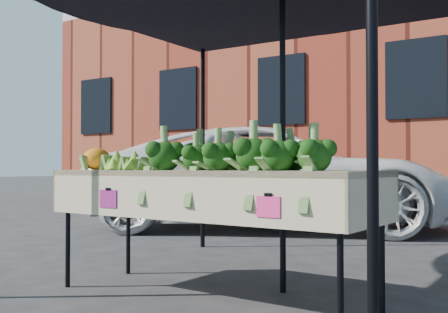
# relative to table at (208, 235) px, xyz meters

# --- Properties ---
(ground) EXTENTS (90.00, 90.00, 0.00)m
(ground) POSITION_rel_table_xyz_m (0.04, 0.01, -0.45)
(ground) COLOR #242426
(table) EXTENTS (2.44, 0.92, 0.90)m
(table) POSITION_rel_table_xyz_m (0.00, 0.00, 0.00)
(table) COLOR beige
(table) RESTS_ON ground
(canopy) EXTENTS (3.16, 3.16, 2.74)m
(canopy) POSITION_rel_table_xyz_m (-0.01, 0.55, 0.92)
(canopy) COLOR black
(canopy) RESTS_ON ground
(broccoli_heap) EXTENTS (1.38, 0.58, 0.28)m
(broccoli_heap) POSITION_rel_table_xyz_m (0.27, 0.03, 0.59)
(broccoli_heap) COLOR black
(broccoli_heap) RESTS_ON table
(romanesco_cluster) EXTENTS (0.44, 0.58, 0.21)m
(romanesco_cluster) POSITION_rel_table_xyz_m (-0.67, 0.04, 0.56)
(romanesco_cluster) COLOR #79AB34
(romanesco_cluster) RESTS_ON table
(cauliflower_pair) EXTENTS (0.21, 0.21, 0.19)m
(cauliflower_pair) POSITION_rel_table_xyz_m (-1.05, -0.05, 0.55)
(cauliflower_pair) COLOR orange
(cauliflower_pair) RESTS_ON table
(vehicle) EXTENTS (2.40, 2.93, 5.49)m
(vehicle) POSITION_rel_table_xyz_m (-1.64, 4.16, 2.29)
(vehicle) COLOR white
(vehicle) RESTS_ON ground
(building_left) EXTENTS (12.00, 8.00, 9.00)m
(building_left) POSITION_rel_table_xyz_m (-4.96, 12.01, 4.05)
(building_left) COLOR maroon
(building_left) RESTS_ON ground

